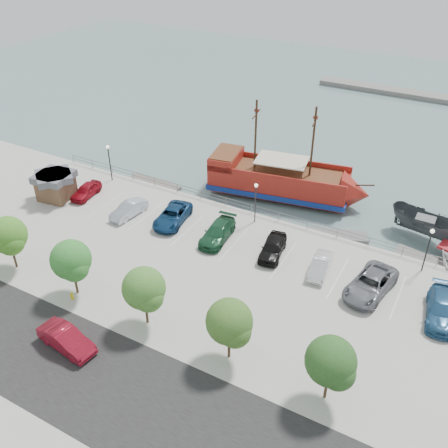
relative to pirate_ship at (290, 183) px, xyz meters
The scene contains 29 objects.
ground 14.32m from the pirate_ship, 92.15° to the right, with size 160.00×160.00×0.00m, color slate.
street 30.20m from the pirate_ship, 91.01° to the right, with size 100.00×8.00×0.04m, color black.
sidewalk 24.20m from the pirate_ship, 91.26° to the right, with size 100.00×4.00×0.05m, color #A3A291.
seawall_railing 6.41m from the pirate_ship, 94.78° to the right, with size 50.00×0.06×1.00m.
far_shore 41.93m from the pirate_ship, 76.94° to the left, with size 40.00×3.00×0.80m, color slate.
pirate_ship is the anchor object (origin of this frame).
patrol_boat 14.41m from the pirate_ship, ahead, with size 2.59×6.89×2.67m, color #3A3E42.
dock_west 15.68m from the pirate_ship, 161.36° to the right, with size 6.58×1.88×0.38m, color #696258.
dock_mid 8.64m from the pirate_ship, 36.02° to the right, with size 6.36×1.82×0.36m, color slate.
dock_east 16.64m from the pirate_ship, 17.52° to the right, with size 6.34×1.81×0.36m, color slate.
shed 25.07m from the pirate_ship, 147.17° to the right, with size 3.91×3.91×2.88m.
street_sedan 29.39m from the pirate_ship, 99.95° to the right, with size 1.64×4.72×1.55m, color maroon.
fire_hydrant 26.35m from the pirate_ship, 108.50° to the right, with size 0.24×0.24×0.68m.
lamp_post_left 20.17m from the pirate_ship, 157.48° to the right, with size 0.36×0.36×4.28m.
lamp_post_mid 7.98m from the pirate_ship, 93.97° to the right, with size 0.36×0.36×4.28m.
lamp_post_right 17.39m from the pirate_ship, 26.42° to the right, with size 0.36×0.36×4.28m.
tree_b 28.83m from the pirate_ship, 122.39° to the right, with size 3.30×3.20×5.00m.
tree_c 25.78m from the pirate_ship, 109.07° to the right, with size 3.30×3.20×5.00m.
tree_d 24.42m from the pirate_ship, 93.27° to the right, with size 3.30×3.20×5.00m.
tree_e 25.02m from the pirate_ship, 76.97° to the right, with size 3.30×3.20×5.00m.
tree_f 27.45m from the pirate_ship, 62.53° to the right, with size 3.30×3.20×5.00m.
parked_car_a 22.02m from the pirate_ship, 147.40° to the right, with size 1.65×4.10×1.40m, color maroon.
parked_car_b 17.61m from the pirate_ship, 133.55° to the right, with size 1.50×4.30×1.42m, color silver.
parked_car_c 13.93m from the pirate_ship, 123.08° to the right, with size 2.47×5.36×1.49m, color navy.
parked_car_d 12.29m from the pirate_ship, 100.70° to the right, with size 2.14×5.25×1.52m, color #1D4F30.
parked_car_e 12.21m from the pirate_ship, 74.72° to the right, with size 1.85×4.60×1.57m, color black.
parked_car_f 14.40m from the pirate_ship, 57.18° to the right, with size 1.44×4.13×1.36m, color white.
parked_car_g 17.60m from the pirate_ship, 46.01° to the right, with size 2.75×5.97×1.66m, color slate.
parked_car_h 21.97m from the pirate_ship, 35.95° to the right, with size 2.25×5.52×1.60m, color #25557F.
Camera 1 is at (17.29, -31.25, 27.02)m, focal length 40.00 mm.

